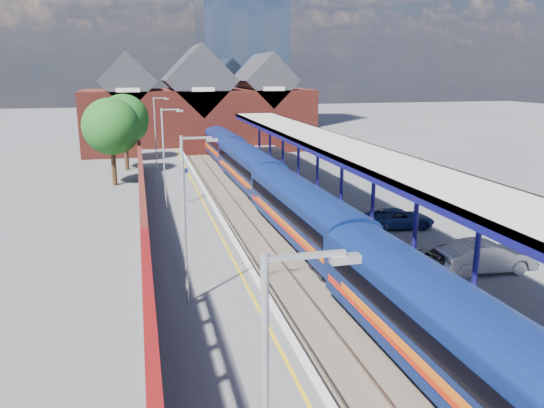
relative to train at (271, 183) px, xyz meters
The scene contains 22 objects.
ground 6.78m from the train, 103.41° to the left, with size 240.00×240.00×0.00m, color #5B5B5E.
ballast_bed 4.54m from the train, 111.78° to the right, with size 6.00×76.00×0.06m, color #473D33.
rails 4.49m from the train, 111.78° to the right, with size 4.51×76.00×0.14m.
left_platform 8.09m from the train, 151.88° to the right, with size 5.00×76.00×1.00m, color #565659.
right_platform 6.07m from the train, 39.66° to the right, with size 6.00×76.00×1.00m, color #565659.
coping_left 6.06m from the train, 141.17° to the right, with size 0.30×76.00×0.05m, color silver.
coping_right 4.23m from the train, 66.09° to the right, with size 0.30×76.00×0.05m, color silver.
yellow_line 6.53m from the train, 144.52° to the right, with size 0.14×76.00×0.01m, color yellow.
train is the anchor object (origin of this frame).
canopy 5.38m from the train, 24.12° to the right, with size 4.50×52.00×4.48m.
lamp_post_b 19.61m from the train, 113.89° to the right, with size 1.48×0.18×7.00m.
lamp_post_c 8.54m from the train, 167.53° to the right, with size 1.48×0.18×7.00m.
lamp_post_d 16.53m from the train, 118.84° to the left, with size 1.48×0.18×7.00m.
platform_sign 6.52m from the train, behind, with size 0.55×0.08×2.50m.
brick_wall 14.01m from the train, 133.25° to the right, with size 0.35×50.00×3.86m.
station_building 34.46m from the train, 92.50° to the left, with size 30.00×12.12×13.78m.
glass_tower 59.71m from the train, 81.40° to the left, with size 14.20×14.20×40.30m.
tree_near 17.29m from the train, 134.22° to the left, with size 5.20×5.20×8.10m.
tree_far 23.13m from the train, 118.26° to the left, with size 5.20×5.20×8.10m.
parked_car_silver 18.75m from the train, 70.33° to the right, with size 1.61×4.62×1.52m, color #B3B3B8.
parked_car_dark 17.51m from the train, 72.65° to the right, with size 1.56×3.84×1.12m, color black.
parked_car_blue 11.44m from the train, 59.69° to the right, with size 1.95×4.22×1.17m, color navy.
Camera 1 is at (-8.10, -14.76, 10.45)m, focal length 35.00 mm.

